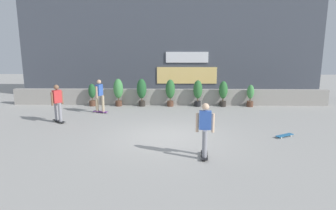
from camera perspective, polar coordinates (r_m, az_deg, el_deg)
ground_plane at (r=11.09m, az=-0.17°, el=-6.12°), size 48.00×48.00×0.00m
planter_wall at (r=16.82m, az=0.33°, el=1.58°), size 18.00×0.40×0.90m
building_backdrop at (r=20.56m, az=0.52°, el=11.24°), size 20.00×2.08×6.50m
potted_plant_0 at (r=16.98m, az=-14.62°, el=2.13°), size 0.40×0.40×1.27m
potted_plant_1 at (r=16.60m, az=-9.69°, el=2.87°), size 0.54×0.54×1.55m
potted_plant_2 at (r=16.40m, az=-5.18°, el=2.90°), size 0.54×0.54×1.55m
potted_plant_3 at (r=16.31m, az=0.45°, el=2.80°), size 0.52×0.52×1.51m
potted_plant_4 at (r=16.36m, az=5.85°, el=2.68°), size 0.50×0.50×1.48m
potted_plant_5 at (r=16.54m, az=10.75°, el=2.52°), size 0.48×0.48×1.43m
potted_plant_6 at (r=16.88m, az=15.81°, el=1.90°), size 0.38×0.38×1.23m
skater_by_wall_left at (r=13.71m, az=-20.82°, el=0.61°), size 0.74×0.67×1.70m
skater_far_right at (r=15.08m, az=-13.24°, el=1.99°), size 0.82×0.53×1.70m
skater_mid_plaza at (r=8.88m, az=7.24°, el=-4.42°), size 0.56×0.81×1.70m
skateboard_near_camera at (r=11.84m, az=21.83°, el=-5.52°), size 0.79×0.58×0.08m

